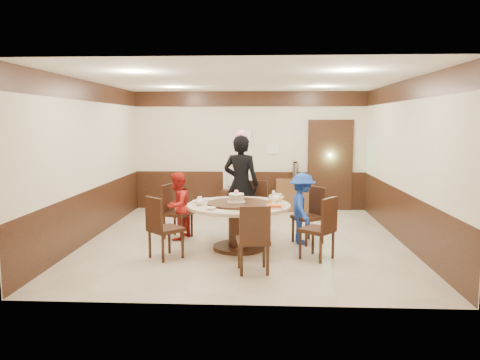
{
  "coord_description": "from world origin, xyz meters",
  "views": [
    {
      "loc": [
        0.33,
        -8.15,
        2.1
      ],
      "look_at": [
        -0.07,
        -0.21,
        1.1
      ],
      "focal_mm": 35.0,
      "sensor_mm": 36.0,
      "label": 1
    }
  ],
  "objects_px": {
    "banquet_table": "(239,217)",
    "television": "(239,180)",
    "person_standing": "(241,184)",
    "side_cabinet": "(293,195)",
    "birthday_cake": "(236,198)",
    "person_blue": "(302,208)",
    "person_red": "(178,206)",
    "shrimp_platter": "(274,207)",
    "thermos": "(295,171)",
    "tv_stand": "(239,200)"
  },
  "relations": [
    {
      "from": "banquet_table",
      "to": "person_blue",
      "type": "height_order",
      "value": "person_blue"
    },
    {
      "from": "birthday_cake",
      "to": "shrimp_platter",
      "type": "distance_m",
      "value": 0.74
    },
    {
      "from": "shrimp_platter",
      "to": "side_cabinet",
      "type": "xyz_separation_m",
      "value": [
        0.53,
        3.76,
        -0.4
      ]
    },
    {
      "from": "television",
      "to": "thermos",
      "type": "bearing_deg",
      "value": -178.33
    },
    {
      "from": "birthday_cake",
      "to": "thermos",
      "type": "xyz_separation_m",
      "value": [
        1.19,
        3.34,
        0.09
      ]
    },
    {
      "from": "person_standing",
      "to": "person_blue",
      "type": "relative_size",
      "value": 1.51
    },
    {
      "from": "person_blue",
      "to": "side_cabinet",
      "type": "xyz_separation_m",
      "value": [
        0.03,
        2.97,
        -0.24
      ]
    },
    {
      "from": "tv_stand",
      "to": "television",
      "type": "distance_m",
      "value": 0.47
    },
    {
      "from": "thermos",
      "to": "person_standing",
      "type": "bearing_deg",
      "value": -117.42
    },
    {
      "from": "person_blue",
      "to": "side_cabinet",
      "type": "bearing_deg",
      "value": -5.48
    },
    {
      "from": "banquet_table",
      "to": "television",
      "type": "bearing_deg",
      "value": 93.01
    },
    {
      "from": "person_red",
      "to": "birthday_cake",
      "type": "distance_m",
      "value": 1.24
    },
    {
      "from": "banquet_table",
      "to": "shrimp_platter",
      "type": "bearing_deg",
      "value": -33.16
    },
    {
      "from": "shrimp_platter",
      "to": "television",
      "type": "distance_m",
      "value": 3.8
    },
    {
      "from": "shrimp_platter",
      "to": "person_standing",
      "type": "bearing_deg",
      "value": 111.09
    },
    {
      "from": "banquet_table",
      "to": "television",
      "type": "relative_size",
      "value": 2.24
    },
    {
      "from": "person_red",
      "to": "side_cabinet",
      "type": "height_order",
      "value": "person_red"
    },
    {
      "from": "person_blue",
      "to": "birthday_cake",
      "type": "bearing_deg",
      "value": 103.59
    },
    {
      "from": "person_blue",
      "to": "person_standing",
      "type": "bearing_deg",
      "value": 51.49
    },
    {
      "from": "banquet_table",
      "to": "birthday_cake",
      "type": "relative_size",
      "value": 5.57
    },
    {
      "from": "person_red",
      "to": "thermos",
      "type": "xyz_separation_m",
      "value": [
        2.27,
        2.79,
        0.34
      ]
    },
    {
      "from": "thermos",
      "to": "side_cabinet",
      "type": "bearing_deg",
      "value": 180.0
    },
    {
      "from": "tv_stand",
      "to": "side_cabinet",
      "type": "xyz_separation_m",
      "value": [
        1.27,
        0.03,
        0.12
      ]
    },
    {
      "from": "person_blue",
      "to": "television",
      "type": "height_order",
      "value": "person_blue"
    },
    {
      "from": "person_blue",
      "to": "tv_stand",
      "type": "relative_size",
      "value": 1.44
    },
    {
      "from": "birthday_cake",
      "to": "person_red",
      "type": "bearing_deg",
      "value": 153.12
    },
    {
      "from": "person_standing",
      "to": "person_red",
      "type": "xyz_separation_m",
      "value": [
        -1.11,
        -0.55,
        -0.32
      ]
    },
    {
      "from": "person_standing",
      "to": "television",
      "type": "height_order",
      "value": "person_standing"
    },
    {
      "from": "thermos",
      "to": "tv_stand",
      "type": "bearing_deg",
      "value": -178.7
    },
    {
      "from": "side_cabinet",
      "to": "tv_stand",
      "type": "bearing_deg",
      "value": -178.65
    },
    {
      "from": "shrimp_platter",
      "to": "side_cabinet",
      "type": "height_order",
      "value": "shrimp_platter"
    },
    {
      "from": "banquet_table",
      "to": "person_red",
      "type": "height_order",
      "value": "person_red"
    },
    {
      "from": "person_red",
      "to": "shrimp_platter",
      "type": "relative_size",
      "value": 4.03
    },
    {
      "from": "person_standing",
      "to": "person_red",
      "type": "height_order",
      "value": "person_standing"
    },
    {
      "from": "person_blue",
      "to": "birthday_cake",
      "type": "xyz_separation_m",
      "value": [
        -1.11,
        -0.37,
        0.24
      ]
    },
    {
      "from": "television",
      "to": "birthday_cake",
      "type": "bearing_deg",
      "value": 92.67
    },
    {
      "from": "person_standing",
      "to": "side_cabinet",
      "type": "bearing_deg",
      "value": -101.8
    },
    {
      "from": "person_blue",
      "to": "shrimp_platter",
      "type": "bearing_deg",
      "value": 142.43
    },
    {
      "from": "banquet_table",
      "to": "television",
      "type": "xyz_separation_m",
      "value": [
        -0.18,
        3.36,
        0.19
      ]
    },
    {
      "from": "birthday_cake",
      "to": "shrimp_platter",
      "type": "bearing_deg",
      "value": -34.48
    },
    {
      "from": "shrimp_platter",
      "to": "banquet_table",
      "type": "bearing_deg",
      "value": 146.84
    },
    {
      "from": "tv_stand",
      "to": "thermos",
      "type": "distance_m",
      "value": 1.49
    },
    {
      "from": "person_blue",
      "to": "television",
      "type": "bearing_deg",
      "value": 18.05
    },
    {
      "from": "person_blue",
      "to": "shrimp_platter",
      "type": "relative_size",
      "value": 4.08
    },
    {
      "from": "person_red",
      "to": "person_blue",
      "type": "height_order",
      "value": "person_blue"
    },
    {
      "from": "person_standing",
      "to": "tv_stand",
      "type": "relative_size",
      "value": 2.18
    },
    {
      "from": "person_red",
      "to": "thermos",
      "type": "relative_size",
      "value": 3.18
    },
    {
      "from": "birthday_cake",
      "to": "side_cabinet",
      "type": "distance_m",
      "value": 3.56
    },
    {
      "from": "banquet_table",
      "to": "person_standing",
      "type": "height_order",
      "value": "person_standing"
    },
    {
      "from": "person_red",
      "to": "tv_stand",
      "type": "xyz_separation_m",
      "value": [
        0.95,
        2.76,
        -0.35
      ]
    }
  ]
}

